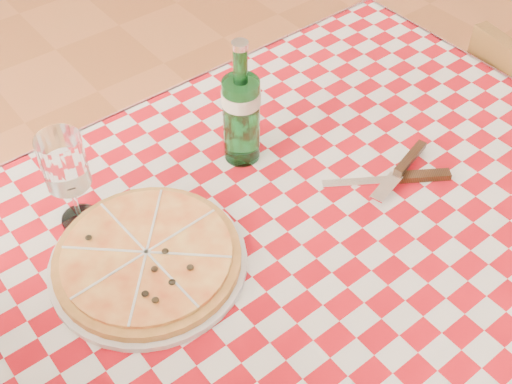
# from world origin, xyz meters

# --- Properties ---
(dining_table) EXTENTS (1.20, 0.80, 0.75)m
(dining_table) POSITION_xyz_m (0.00, 0.00, 0.66)
(dining_table) COLOR brown
(dining_table) RESTS_ON ground
(tablecloth) EXTENTS (1.30, 0.90, 0.01)m
(tablecloth) POSITION_xyz_m (0.00, 0.00, 0.75)
(tablecloth) COLOR #A80A14
(tablecloth) RESTS_ON dining_table
(pizza_plate) EXTENTS (0.33, 0.33, 0.04)m
(pizza_plate) POSITION_xyz_m (-0.22, 0.09, 0.78)
(pizza_plate) COLOR #BE7E3F
(pizza_plate) RESTS_ON tablecloth
(water_bottle) EXTENTS (0.08, 0.08, 0.25)m
(water_bottle) POSITION_xyz_m (0.05, 0.20, 0.88)
(water_bottle) COLOR #186026
(water_bottle) RESTS_ON tablecloth
(wine_glass) EXTENTS (0.09, 0.09, 0.18)m
(wine_glass) POSITION_xyz_m (-0.26, 0.24, 0.85)
(wine_glass) COLOR white
(wine_glass) RESTS_ON tablecloth
(cutlery) EXTENTS (0.26, 0.23, 0.03)m
(cutlery) POSITION_xyz_m (0.23, -0.03, 0.77)
(cutlery) COLOR silver
(cutlery) RESTS_ON tablecloth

